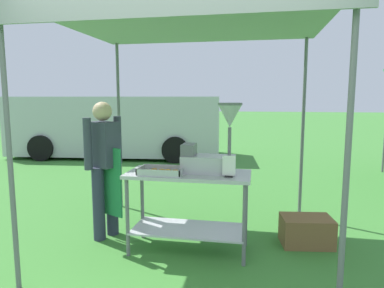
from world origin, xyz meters
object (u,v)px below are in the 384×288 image
at_px(stall_canopy, 190,25).
at_px(donut_cart, 189,195).
at_px(supply_crate, 306,231).
at_px(van_silver, 118,125).
at_px(vendor, 104,163).
at_px(menu_sign, 229,168).
at_px(donut_fryer, 213,148).
at_px(donut_tray, 162,172).

relative_size(stall_canopy, donut_cart, 2.17).
relative_size(donut_cart, supply_crate, 2.18).
xyz_separation_m(donut_cart, supply_crate, (1.28, 0.39, -0.47)).
xyz_separation_m(donut_cart, van_silver, (-3.19, 5.71, 0.25)).
bearing_deg(stall_canopy, vendor, 175.18).
height_order(menu_sign, supply_crate, menu_sign).
xyz_separation_m(donut_fryer, van_silver, (-3.45, 5.66, -0.25)).
height_order(stall_canopy, donut_fryer, stall_canopy).
bearing_deg(van_silver, vendor, -68.73).
xyz_separation_m(stall_canopy, van_silver, (-3.19, 5.61, -1.52)).
height_order(stall_canopy, supply_crate, stall_canopy).
distance_m(stall_canopy, donut_tray, 1.54).
relative_size(donut_fryer, vendor, 0.46).
bearing_deg(donut_fryer, vendor, 173.90).
distance_m(stall_canopy, van_silver, 6.63).
distance_m(donut_cart, menu_sign, 0.56).
bearing_deg(supply_crate, van_silver, 130.06).
xyz_separation_m(donut_tray, donut_fryer, (0.52, 0.17, 0.24)).
bearing_deg(donut_tray, donut_cart, 24.61).
bearing_deg(donut_tray, donut_fryer, 17.78).
distance_m(donut_cart, donut_fryer, 0.57).
relative_size(stall_canopy, menu_sign, 13.06).
relative_size(donut_cart, donut_tray, 2.85).
bearing_deg(donut_cart, donut_tray, -155.39).
bearing_deg(menu_sign, supply_crate, 31.80).
bearing_deg(donut_fryer, van_silver, 121.33).
relative_size(donut_tray, van_silver, 0.08).
bearing_deg(supply_crate, vendor, -174.89).
distance_m(stall_canopy, supply_crate, 2.59).
xyz_separation_m(stall_canopy, donut_tray, (-0.26, -0.22, -1.51)).
relative_size(stall_canopy, donut_tray, 6.17).
bearing_deg(vendor, donut_tray, -21.38).
distance_m(donut_tray, van_silver, 6.52).
distance_m(menu_sign, van_silver, 6.87).
distance_m(donut_tray, menu_sign, 0.70).
bearing_deg(donut_fryer, stall_canopy, 168.80).
distance_m(stall_canopy, vendor, 1.82).
xyz_separation_m(menu_sign, supply_crate, (0.85, 0.52, -0.80)).
distance_m(vendor, supply_crate, 2.44).
xyz_separation_m(menu_sign, vendor, (-1.47, 0.32, -0.05)).
xyz_separation_m(donut_cart, donut_tray, (-0.26, -0.12, 0.26)).
relative_size(donut_tray, vendor, 0.28).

